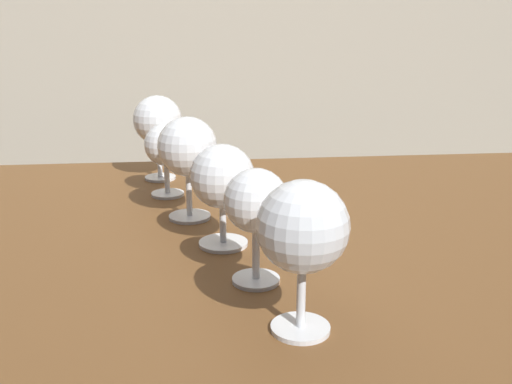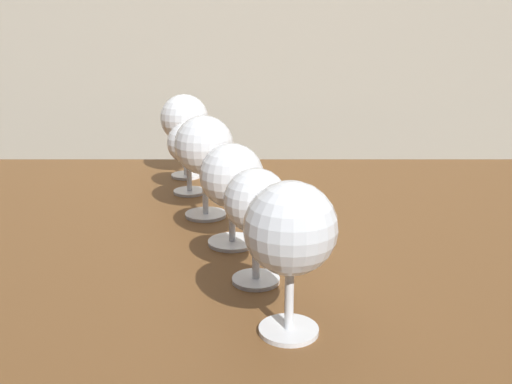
{
  "view_description": "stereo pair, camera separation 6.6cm",
  "coord_description": "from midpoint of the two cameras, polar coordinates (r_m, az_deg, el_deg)",
  "views": [
    {
      "loc": [
        -0.09,
        -0.82,
        1.08
      ],
      "look_at": [
        -0.03,
        -0.19,
        0.89
      ],
      "focal_mm": 41.04,
      "sensor_mm": 36.0,
      "label": 1
    },
    {
      "loc": [
        -0.03,
        -0.82,
        1.08
      ],
      "look_at": [
        -0.03,
        -0.19,
        0.89
      ],
      "focal_mm": 41.04,
      "sensor_mm": 36.0,
      "label": 2
    }
  ],
  "objects": [
    {
      "name": "dining_table",
      "position": [
        0.92,
        -1.75,
        -9.2
      ],
      "size": [
        1.31,
        0.85,
        0.78
      ],
      "color": "brown",
      "rests_on": "ground_plane"
    },
    {
      "name": "wine_glass_cabernet",
      "position": [
        0.55,
        1.19,
        -3.72
      ],
      "size": [
        0.09,
        0.09,
        0.16
      ],
      "color": "white",
      "rests_on": "dining_table"
    },
    {
      "name": "wine_glass_white",
      "position": [
        0.66,
        -2.85,
        -1.1
      ],
      "size": [
        0.07,
        0.07,
        0.14
      ],
      "color": "white",
      "rests_on": "dining_table"
    },
    {
      "name": "wine_glass_port",
      "position": [
        0.78,
        -5.74,
        1.21
      ],
      "size": [
        0.09,
        0.09,
        0.14
      ],
      "color": "white",
      "rests_on": "dining_table"
    },
    {
      "name": "wine_glass_chardonnay",
      "position": [
        0.89,
        -8.82,
        4.2
      ],
      "size": [
        0.09,
        0.09,
        0.16
      ],
      "color": "white",
      "rests_on": "dining_table"
    },
    {
      "name": "wine_glass_rose",
      "position": [
        1.02,
        -10.65,
        4.35
      ],
      "size": [
        0.07,
        0.07,
        0.13
      ],
      "color": "white",
      "rests_on": "dining_table"
    },
    {
      "name": "wine_glass_merlot",
      "position": [
        1.12,
        -11.25,
        6.75
      ],
      "size": [
        0.09,
        0.09,
        0.16
      ],
      "color": "white",
      "rests_on": "dining_table"
    }
  ]
}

